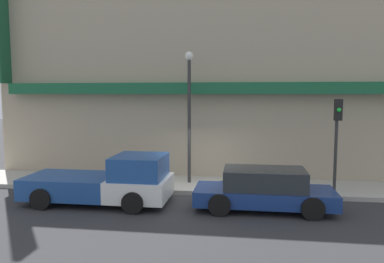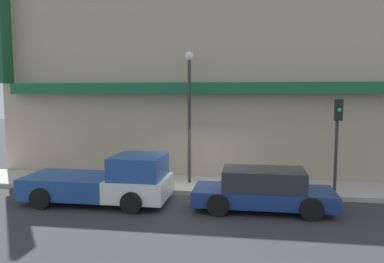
# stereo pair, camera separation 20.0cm
# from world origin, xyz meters

# --- Properties ---
(ground_plane) EXTENTS (80.00, 80.00, 0.00)m
(ground_plane) POSITION_xyz_m (0.00, 0.00, 0.00)
(ground_plane) COLOR #2D2D30
(sidewalk) EXTENTS (36.00, 2.73, 0.17)m
(sidewalk) POSITION_xyz_m (0.00, 1.36, 0.09)
(sidewalk) COLOR #ADA89E
(sidewalk) RESTS_ON ground
(building) EXTENTS (19.80, 3.80, 11.09)m
(building) POSITION_xyz_m (-0.02, 4.20, 4.59)
(building) COLOR tan
(building) RESTS_ON ground
(pickup_truck) EXTENTS (5.17, 2.31, 1.76)m
(pickup_truck) POSITION_xyz_m (-3.04, -1.41, 0.78)
(pickup_truck) COLOR white
(pickup_truck) RESTS_ON ground
(parked_car) EXTENTS (4.66, 1.97, 1.40)m
(parked_car) POSITION_xyz_m (2.45, -1.41, 0.69)
(parked_car) COLOR navy
(parked_car) RESTS_ON ground
(fire_hydrant) EXTENTS (0.18, 0.18, 0.60)m
(fire_hydrant) POSITION_xyz_m (-1.39, 0.51, 0.47)
(fire_hydrant) COLOR #196633
(fire_hydrant) RESTS_ON sidewalk
(street_lamp) EXTENTS (0.36, 0.36, 5.46)m
(street_lamp) POSITION_xyz_m (-0.52, 1.43, 3.59)
(street_lamp) COLOR #2D2D2D
(street_lamp) RESTS_ON sidewalk
(traffic_light) EXTENTS (0.28, 0.42, 3.54)m
(traffic_light) POSITION_xyz_m (5.25, 0.76, 2.61)
(traffic_light) COLOR #2D2D2D
(traffic_light) RESTS_ON sidewalk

